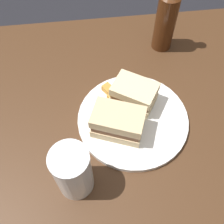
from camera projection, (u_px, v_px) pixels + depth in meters
name	position (u px, v px, depth m)	size (l,w,h in m)	color
ground_plane	(101.00, 195.00, 1.32)	(6.00, 6.00, 0.00)	black
dining_table	(98.00, 168.00, 1.00)	(1.17, 0.79, 0.75)	#422816
plate	(133.00, 119.00, 0.68)	(0.28, 0.28, 0.01)	white
sandwich_half_left	(134.00, 94.00, 0.67)	(0.13, 0.12, 0.06)	beige
sandwich_half_right	(118.00, 122.00, 0.62)	(0.14, 0.12, 0.07)	#CCB284
potato_wedge_front	(110.00, 91.00, 0.71)	(0.05, 0.02, 0.02)	#B77F33
potato_wedge_middle	(110.00, 102.00, 0.69)	(0.05, 0.02, 0.02)	gold
potato_wedge_back	(125.00, 101.00, 0.69)	(0.04, 0.02, 0.02)	#B77F33
potato_wedge_left_edge	(115.00, 105.00, 0.68)	(0.05, 0.02, 0.01)	gold
potato_wedge_right_edge	(118.00, 88.00, 0.71)	(0.06, 0.02, 0.02)	#B77F33
potato_wedge_stray	(116.00, 101.00, 0.69)	(0.05, 0.02, 0.02)	gold
pint_glass	(74.00, 173.00, 0.54)	(0.08, 0.08, 0.14)	white
cider_bottle	(166.00, 18.00, 0.75)	(0.06, 0.06, 0.26)	#47230F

